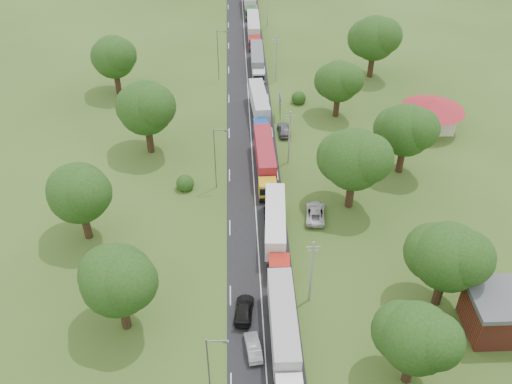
{
  "coord_description": "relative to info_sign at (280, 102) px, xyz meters",
  "views": [
    {
      "loc": [
        -2.49,
        -51.37,
        49.92
      ],
      "look_at": [
        0.04,
        9.8,
        3.0
      ],
      "focal_mm": 40.0,
      "sensor_mm": 36.0,
      "label": 1
    }
  ],
  "objects": [
    {
      "name": "ground",
      "position": [
        -5.2,
        -35.0,
        -3.0
      ],
      "size": [
        260.0,
        260.0,
        0.0
      ],
      "primitive_type": "plane",
      "color": "#304918",
      "rests_on": "ground"
    },
    {
      "name": "road",
      "position": [
        -5.2,
        -15.0,
        -3.0
      ],
      "size": [
        8.0,
        200.0,
        0.04
      ],
      "primitive_type": "cube",
      "color": "black",
      "rests_on": "ground"
    },
    {
      "name": "info_sign",
      "position": [
        0.0,
        0.0,
        0.0
      ],
      "size": [
        0.12,
        3.1,
        4.1
      ],
      "color": "slate",
      "rests_on": "ground"
    },
    {
      "name": "pole_1",
      "position": [
        0.3,
        -42.0,
        1.68
      ],
      "size": [
        1.6,
        0.24,
        9.0
      ],
      "color": "gray",
      "rests_on": "ground"
    },
    {
      "name": "pole_2",
      "position": [
        0.3,
        -14.0,
        1.68
      ],
      "size": [
        1.6,
        0.24,
        9.0
      ],
      "color": "gray",
      "rests_on": "ground"
    },
    {
      "name": "pole_3",
      "position": [
        0.3,
        14.0,
        1.68
      ],
      "size": [
        1.6,
        0.24,
        9.0
      ],
      "color": "gray",
      "rests_on": "ground"
    },
    {
      "name": "pole_4",
      "position": [
        0.3,
        42.0,
        1.68
      ],
      "size": [
        1.6,
        0.24,
        9.0
      ],
      "color": "gray",
      "rests_on": "ground"
    },
    {
      "name": "lamp_0",
      "position": [
        -10.55,
        -55.0,
        2.55
      ],
      "size": [
        2.03,
        0.22,
        10.0
      ],
      "color": "slate",
      "rests_on": "ground"
    },
    {
      "name": "lamp_1",
      "position": [
        -10.55,
        -20.0,
        2.55
      ],
      "size": [
        2.03,
        0.22,
        10.0
      ],
      "color": "slate",
      "rests_on": "ground"
    },
    {
      "name": "lamp_2",
      "position": [
        -10.55,
        15.0,
        2.55
      ],
      "size": [
        2.03,
        0.22,
        10.0
      ],
      "color": "slate",
      "rests_on": "ground"
    },
    {
      "name": "tree_2",
      "position": [
        8.79,
        -52.86,
        3.59
      ],
      "size": [
        8.0,
        8.0,
        10.1
      ],
      "color": "#382616",
      "rests_on": "ground"
    },
    {
      "name": "tree_3",
      "position": [
        14.79,
        -42.84,
        4.22
      ],
      "size": [
        8.8,
        8.8,
        11.07
      ],
      "color": "#382616",
      "rests_on": "ground"
    },
    {
      "name": "tree_4",
      "position": [
        7.79,
        -24.83,
        4.85
      ],
      "size": [
        9.6,
        9.6,
        12.05
      ],
      "color": "#382616",
      "rests_on": "ground"
    },
    {
      "name": "tree_5",
      "position": [
        16.79,
        -16.84,
        4.22
      ],
      "size": [
        8.8,
        8.8,
        11.07
      ],
      "color": "#382616",
      "rests_on": "ground"
    },
    {
      "name": "tree_6",
      "position": [
        9.79,
        0.14,
        3.59
      ],
      "size": [
        8.0,
        8.0,
        10.1
      ],
      "color": "#382616",
      "rests_on": "ground"
    },
    {
      "name": "tree_7",
      "position": [
        18.79,
        15.17,
        4.85
      ],
      "size": [
        9.6,
        9.6,
        12.05
      ],
      "color": "#382616",
      "rests_on": "ground"
    },
    {
      "name": "tree_10",
      "position": [
        -20.21,
        -44.84,
        4.22
      ],
      "size": [
        8.8,
        8.8,
        11.07
      ],
      "color": "#382616",
      "rests_on": "ground"
    },
    {
      "name": "tree_11",
      "position": [
        -27.21,
        -29.84,
        4.22
      ],
      "size": [
        8.8,
        8.8,
        11.07
      ],
      "color": "#382616",
      "rests_on": "ground"
    },
    {
      "name": "tree_12",
      "position": [
        -21.21,
        -9.83,
        4.85
      ],
      "size": [
        9.6,
        9.6,
        12.05
      ],
      "color": "#382616",
      "rests_on": "ground"
    },
    {
      "name": "tree_13",
      "position": [
        -29.21,
        10.16,
        4.22
      ],
      "size": [
        8.8,
        8.8,
        11.07
      ],
      "color": "#382616",
      "rests_on": "ground"
    },
    {
      "name": "house_brick",
      "position": [
        20.8,
        -47.0,
        -0.35
      ],
      "size": [
        8.6,
        6.6,
        5.2
      ],
      "color": "maroon",
      "rests_on": "ground"
    },
    {
      "name": "house_cream",
      "position": [
        24.8,
        -5.0,
        0.64
      ],
      "size": [
        10.08,
        10.08,
        5.8
      ],
      "color": "beige",
      "rests_on": "ground"
    },
    {
      "name": "truck_0",
      "position": [
        -3.21,
        -48.37,
        -0.71
      ],
      "size": [
        2.71,
        15.55,
        4.31
      ],
      "color": "white",
      "rests_on": "ground"
    },
    {
      "name": "truck_1",
      "position": [
        -2.93,
        -31.84,
        -0.82
      ],
      "size": [
        3.3,
        14.88,
        4.11
      ],
      "color": "#A91E13",
      "rests_on": "ground"
    },
    {
      "name": "truck_2",
      "position": [
        -3.42,
        -16.25,
        -0.8
      ],
      "size": [
        2.83,
        15.01,
        4.16
      ],
      "color": "gold",
      "rests_on": "ground"
    },
    {
      "name": "truck_3",
      "position": [
        -3.51,
        0.17,
        -0.87
      ],
      "size": [
        3.28,
        14.54,
        4.01
      ],
      "color": "navy",
      "rests_on": "ground"
    },
    {
      "name": "truck_4",
      "position": [
        -3.09,
        18.55,
        -0.98
      ],
      "size": [
        2.51,
        13.78,
        3.82
      ],
      "color": "silver",
      "rests_on": "ground"
    },
    {
      "name": "truck_5",
      "position": [
        -3.19,
        34.95,
        -0.82
      ],
      "size": [
        2.61,
        14.82,
        4.11
      ],
      "color": "maroon",
      "rests_on": "ground"
    },
    {
      "name": "truck_6",
      "position": [
        -3.49,
        52.61,
        -0.78
      ],
      "size": [
        2.82,
        15.14,
        4.19
      ],
      "color": "#235D24",
      "rests_on": "ground"
    },
    {
      "name": "car_lane_mid",
      "position": [
        -6.44,
        -48.92,
        -2.32
      ],
      "size": [
        1.97,
        4.31,
        1.37
      ],
      "primitive_type": "imported",
      "rotation": [
        0.0,
        0.0,
        3.27
      ],
      "color": "gray",
      "rests_on": "ground"
    },
    {
      "name": "car_lane_rear",
      "position": [
        -7.26,
        -43.83,
        -2.29
      ],
      "size": [
        2.61,
        5.13,
        1.43
      ],
      "primitive_type": "imported",
      "rotation": [
        0.0,
        0.0,
        3.01
      ],
      "color": "black",
      "rests_on": "ground"
    },
    {
      "name": "car_verge_near",
      "position": [
        2.8,
        -27.28,
        -2.23
      ],
      "size": [
        3.24,
        5.81,
        1.54
      ],
      "primitive_type": "imported",
      "rotation": [
        0.0,
        0.0,
        3.01
      ],
      "color": "#B8B8B8",
      "rests_on": "ground"
    },
    {
      "name": "car_verge_far",
      "position": [
        0.31,
        -5.48,
        -2.2
      ],
      "size": [
        2.04,
        4.79,
        1.61
      ],
      "primitive_type": "imported",
      "rotation": [
        0.0,
        0.0,
        3.17
      ],
      "color": "#585B60",
      "rests_on": "ground"
    }
  ]
}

